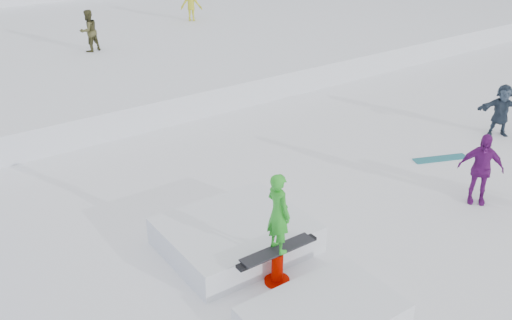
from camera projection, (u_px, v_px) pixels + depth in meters
ground at (296, 260)px, 10.47m from camera, size 120.00×120.00×0.00m
snow_midrise at (37, 49)px, 22.04m from camera, size 50.00×18.00×0.80m
walker_olive at (89, 31)px, 19.99m from camera, size 0.84×0.73×1.46m
walker_ygreen at (191, 4)px, 24.44m from camera, size 1.05×1.00×1.43m
spectator_purple at (481, 169)px, 12.03m from camera, size 0.91×0.96×1.59m
spectator_dark at (502, 110)px, 15.31m from camera, size 1.26×1.21×1.43m
loose_board_teal at (440, 159)px, 14.25m from camera, size 1.40×0.78×0.03m
jib_rail_feature at (258, 252)px, 10.18m from camera, size 2.60×4.40×2.11m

